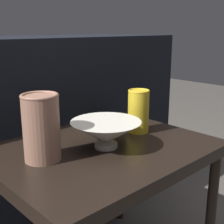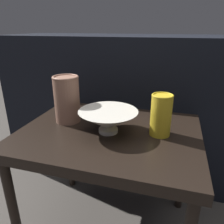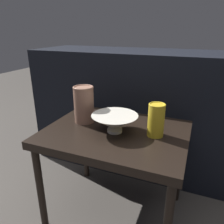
% 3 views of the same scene
% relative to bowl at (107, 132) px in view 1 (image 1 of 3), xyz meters
% --- Properties ---
extents(table, '(0.69, 0.54, 0.52)m').
position_rel_bowl_xyz_m(table, '(-0.00, 0.01, -0.11)').
color(table, black).
rests_on(table, ground_plane).
extents(couch_backdrop, '(1.59, 0.50, 0.85)m').
position_rel_bowl_xyz_m(couch_backdrop, '(-0.00, 0.59, -0.14)').
color(couch_backdrop, black).
rests_on(couch_backdrop, ground_plane).
extents(bowl, '(0.22, 0.22, 0.09)m').
position_rel_bowl_xyz_m(bowl, '(0.00, 0.00, 0.00)').
color(bowl, silver).
rests_on(bowl, table).
extents(vase_textured_left, '(0.11, 0.11, 0.20)m').
position_rel_bowl_xyz_m(vase_textured_left, '(-0.20, 0.06, 0.05)').
color(vase_textured_left, '#996B56').
rests_on(vase_textured_left, table).
extents(vase_colorful_right, '(0.08, 0.08, 0.16)m').
position_rel_bowl_xyz_m(vase_colorful_right, '(0.19, 0.03, 0.03)').
color(vase_colorful_right, gold).
rests_on(vase_colorful_right, table).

